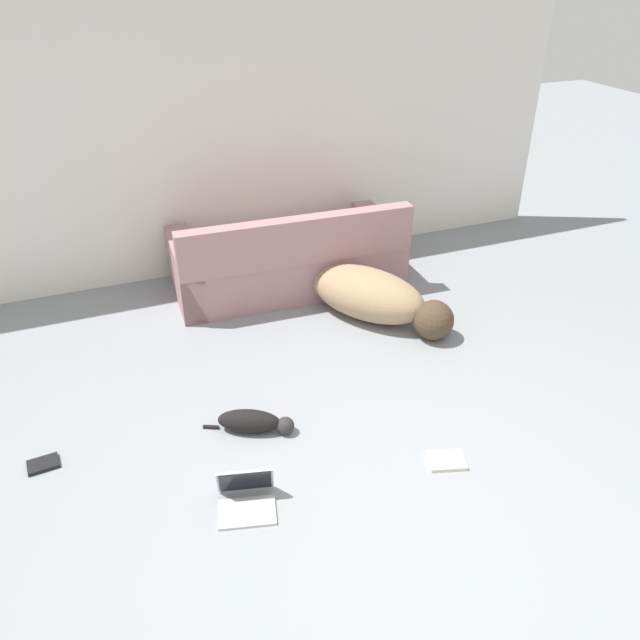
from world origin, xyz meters
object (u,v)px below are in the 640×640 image
Objects in this scene: dog at (375,297)px; laptop_open at (246,494)px; book_cream at (446,461)px; cat at (254,422)px; book_black at (43,464)px; couch at (288,261)px.

dog reaches higher than laptop_open.
book_cream is at bearing 7.77° from laptop_open.
cat is 2.16× the size of book_cream.
dog is at bearing 78.93° from book_cream.
laptop_open reaches higher than book_black.
laptop_open reaches higher than book_cream.
couch is at bearing 79.95° from laptop_open.
laptop_open is 1.22m from book_cream.
dog reaches higher than cat.
cat is 1.23m from book_cream.
couch is 2.52m from book_cream.
dog is 5.29× the size of book_cream.
cat reaches higher than book_black.
laptop_open is at bearing -34.55° from book_black.
couch reaches higher than dog.
cat is at bearing 144.98° from book_cream.
couch is 2.60m from laptop_open.
dog reaches higher than book_cream.
laptop_open is at bearing 173.52° from book_cream.
book_cream is 2.44m from book_black.
couch reaches higher than book_cream.
dog is 3.67× the size of laptop_open.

